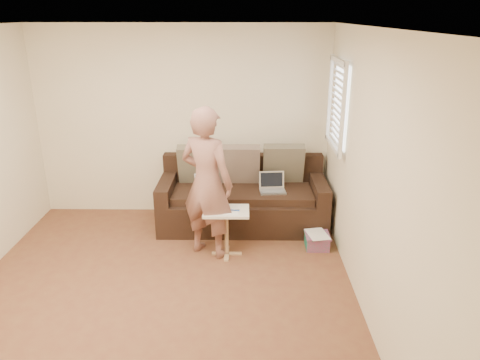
{
  "coord_description": "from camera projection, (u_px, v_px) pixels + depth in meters",
  "views": [
    {
      "loc": [
        0.86,
        -3.86,
        2.71
      ],
      "look_at": [
        0.8,
        1.4,
        0.78
      ],
      "focal_mm": 34.08,
      "sensor_mm": 36.0,
      "label": 1
    }
  ],
  "objects": [
    {
      "name": "paper_on_table",
      "position": [
        231.0,
        209.0,
        5.26
      ],
      "size": [
        0.25,
        0.33,
        0.0
      ],
      "primitive_type": null,
      "rotation": [
        0.0,
        0.0,
        -0.14
      ],
      "color": "white",
      "rests_on": "side_table"
    },
    {
      "name": "wall_back",
      "position": [
        182.0,
        123.0,
        6.23
      ],
      "size": [
        4.0,
        0.0,
        4.0
      ],
      "primitive_type": "plane",
      "rotation": [
        1.57,
        0.0,
        0.0
      ],
      "color": "beige",
      "rests_on": "ground"
    },
    {
      "name": "ceiling",
      "position": [
        139.0,
        28.0,
        3.67
      ],
      "size": [
        4.5,
        4.5,
        0.0
      ],
      "primitive_type": "plane",
      "rotation": [
        3.14,
        0.0,
        0.0
      ],
      "color": "white",
      "rests_on": "wall_back"
    },
    {
      "name": "floor",
      "position": [
        159.0,
        301.0,
        4.56
      ],
      "size": [
        4.5,
        4.5,
        0.0
      ],
      "primitive_type": "plane",
      "color": "brown",
      "rests_on": "ground"
    },
    {
      "name": "striped_box",
      "position": [
        317.0,
        241.0,
        5.57
      ],
      "size": [
        0.3,
        0.3,
        0.19
      ],
      "primitive_type": null,
      "color": "#E0217D",
      "rests_on": "ground"
    },
    {
      "name": "window_blinds",
      "position": [
        338.0,
        104.0,
        5.36
      ],
      "size": [
        0.12,
        0.88,
        1.08
      ],
      "primitive_type": null,
      "color": "white",
      "rests_on": "wall_right"
    },
    {
      "name": "pillow_left",
      "position": [
        199.0,
        164.0,
        6.14
      ],
      "size": [
        0.55,
        0.29,
        0.57
      ],
      "primitive_type": null,
      "rotation": [
        0.28,
        0.0,
        0.0
      ],
      "color": "brown",
      "rests_on": "sofa"
    },
    {
      "name": "scissors",
      "position": [
        232.0,
        210.0,
        5.22
      ],
      "size": [
        0.2,
        0.14,
        0.02
      ],
      "primitive_type": null,
      "rotation": [
        0.0,
        0.0,
        0.24
      ],
      "color": "silver",
      "rests_on": "side_table"
    },
    {
      "name": "laptop_silver",
      "position": [
        273.0,
        192.0,
        5.93
      ],
      "size": [
        0.35,
        0.27,
        0.22
      ],
      "primitive_type": null,
      "rotation": [
        0.0,
        0.0,
        0.08
      ],
      "color": "#B7BABC",
      "rests_on": "sofa"
    },
    {
      "name": "pillow_mid",
      "position": [
        239.0,
        165.0,
        6.14
      ],
      "size": [
        0.55,
        0.27,
        0.57
      ],
      "primitive_type": null,
      "rotation": [
        0.24,
        0.0,
        0.0
      ],
      "color": "brown",
      "rests_on": "sofa"
    },
    {
      "name": "laptop_white",
      "position": [
        208.0,
        190.0,
        5.98
      ],
      "size": [
        0.35,
        0.3,
        0.21
      ],
      "primitive_type": null,
      "rotation": [
        0.0,
        0.0,
        0.36
      ],
      "color": "white",
      "rests_on": "sofa"
    },
    {
      "name": "wall_right",
      "position": [
        371.0,
        180.0,
        4.09
      ],
      "size": [
        0.0,
        4.5,
        4.5
      ],
      "primitive_type": "plane",
      "rotation": [
        1.57,
        0.0,
        -1.57
      ],
      "color": "beige",
      "rests_on": "ground"
    },
    {
      "name": "pillow_right",
      "position": [
        283.0,
        164.0,
        6.18
      ],
      "size": [
        0.55,
        0.28,
        0.57
      ],
      "primitive_type": null,
      "rotation": [
        0.26,
        0.0,
        0.0
      ],
      "color": "brown",
      "rests_on": "sofa"
    },
    {
      "name": "wall_front",
      "position": [
        49.0,
        354.0,
        2.0
      ],
      "size": [
        4.0,
        0.0,
        4.0
      ],
      "primitive_type": "plane",
      "rotation": [
        -1.57,
        0.0,
        0.0
      ],
      "color": "beige",
      "rests_on": "ground"
    },
    {
      "name": "person",
      "position": [
        207.0,
        183.0,
        5.19
      ],
      "size": [
        0.78,
        0.69,
        1.78
      ],
      "primitive_type": "imported",
      "rotation": [
        0.0,
        0.0,
        2.67
      ],
      "color": "brown",
      "rests_on": "ground"
    },
    {
      "name": "side_table",
      "position": [
        227.0,
        233.0,
        5.34
      ],
      "size": [
        0.53,
        0.37,
        0.58
      ],
      "primitive_type": null,
      "color": "silver",
      "rests_on": "ground"
    },
    {
      "name": "drinking_glass",
      "position": [
        215.0,
        202.0,
        5.31
      ],
      "size": [
        0.07,
        0.07,
        0.12
      ],
      "primitive_type": null,
      "color": "silver",
      "rests_on": "side_table"
    },
    {
      "name": "sofa",
      "position": [
        243.0,
        195.0,
        6.07
      ],
      "size": [
        2.2,
        0.95,
        0.85
      ],
      "primitive_type": null,
      "color": "black",
      "rests_on": "ground"
    }
  ]
}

